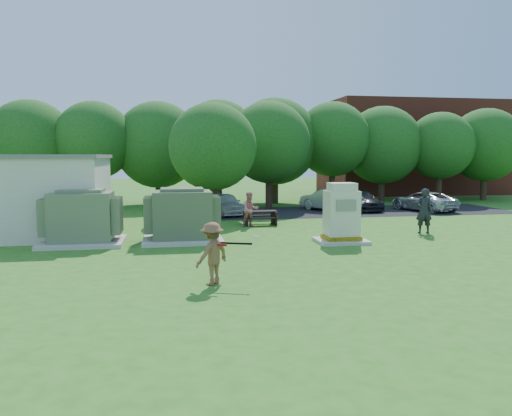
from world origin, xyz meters
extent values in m
plane|color=#2D6619|center=(0.00, 0.00, 0.00)|extent=(120.00, 120.00, 0.00)
cube|color=maroon|center=(18.00, 27.00, 4.00)|extent=(15.00, 8.00, 8.00)
cube|color=#232326|center=(7.00, 13.50, 0.01)|extent=(20.00, 6.00, 0.01)
cube|color=beige|center=(-6.50, 4.50, 0.07)|extent=(3.00, 2.40, 0.15)
cube|color=#626F4F|center=(-6.50, 4.50, 1.05)|extent=(2.20, 1.80, 1.80)
cube|color=#626F4F|center=(-6.50, 4.50, 2.01)|extent=(1.60, 1.30, 0.12)
cube|color=#626F4F|center=(-7.77, 4.50, 1.07)|extent=(0.32, 1.50, 1.35)
cube|color=#626F4F|center=(-5.23, 4.50, 1.07)|extent=(0.32, 1.50, 1.35)
cube|color=beige|center=(-2.80, 4.50, 0.07)|extent=(3.00, 2.40, 0.15)
cube|color=#505C40|center=(-2.80, 4.50, 1.05)|extent=(2.20, 1.80, 1.80)
cube|color=#505C40|center=(-2.80, 4.50, 2.01)|extent=(1.60, 1.30, 0.12)
cube|color=#505C40|center=(-4.07, 4.50, 1.07)|extent=(0.32, 1.50, 1.35)
cube|color=#505C40|center=(-1.53, 4.50, 1.07)|extent=(0.32, 1.50, 1.35)
cube|color=beige|center=(3.15, 3.18, 0.06)|extent=(1.88, 1.53, 0.13)
cube|color=yellow|center=(3.15, 3.18, 0.20)|extent=(1.32, 1.07, 0.15)
cube|color=beige|center=(3.15, 3.18, 1.13)|extent=(1.19, 0.94, 1.71)
cube|color=beige|center=(3.15, 3.18, 2.14)|extent=(0.98, 0.77, 0.30)
cube|color=gray|center=(3.15, 2.68, 1.47)|extent=(0.77, 0.03, 0.43)
cube|color=black|center=(0.98, 8.55, 0.65)|extent=(1.59, 0.62, 0.05)
cube|color=black|center=(0.98, 9.03, 0.39)|extent=(1.59, 0.22, 0.04)
cube|color=black|center=(0.98, 8.06, 0.39)|extent=(1.59, 0.22, 0.04)
cube|color=black|center=(0.29, 8.55, 0.33)|extent=(0.07, 1.19, 0.65)
cube|color=black|center=(1.67, 8.55, 0.33)|extent=(0.07, 1.19, 0.65)
imported|color=brown|center=(-2.22, -2.22, 0.81)|extent=(1.18, 1.14, 1.62)
imported|color=black|center=(7.39, 4.76, 0.96)|extent=(0.76, 0.56, 1.92)
imported|color=#D16E73|center=(0.41, 7.94, 0.82)|extent=(0.88, 0.74, 1.63)
imported|color=silver|center=(-0.22, 12.99, 0.62)|extent=(2.27, 3.90, 1.25)
imported|color=#B9B9BE|center=(6.20, 13.80, 0.68)|extent=(3.04, 4.35, 1.36)
imported|color=black|center=(8.11, 14.03, 0.61)|extent=(2.03, 4.33, 1.22)
imported|color=silver|center=(11.79, 12.96, 0.58)|extent=(3.12, 4.56, 1.16)
cylinder|color=black|center=(-1.61, -2.26, 1.06)|extent=(0.82, 0.33, 0.06)
cylinder|color=maroon|center=(-1.97, -2.42, 1.06)|extent=(0.23, 0.13, 0.06)
sphere|color=white|center=(-1.09, -2.29, 1.21)|extent=(0.09, 0.09, 0.09)
cylinder|color=#47301E|center=(-12.00, 19.40, 1.20)|extent=(0.44, 0.44, 2.40)
sphere|color=#235B1C|center=(-12.00, 19.40, 4.08)|extent=(5.60, 5.60, 5.60)
cylinder|color=#47301E|center=(-8.00, 18.80, 1.40)|extent=(0.44, 0.44, 2.80)
sphere|color=#235B1C|center=(-8.00, 18.80, 4.30)|extent=(5.00, 5.00, 5.00)
cylinder|color=#47301E|center=(-4.00, 19.60, 1.15)|extent=(0.44, 0.44, 2.30)
sphere|color=#235B1C|center=(-4.00, 19.60, 4.04)|extent=(5.80, 5.80, 5.80)
cylinder|color=#47301E|center=(0.00, 18.70, 1.35)|extent=(0.44, 0.44, 2.70)
sphere|color=#235B1C|center=(0.00, 18.70, 4.32)|extent=(5.40, 5.40, 5.40)
cylinder|color=#47301E|center=(4.00, 19.30, 1.25)|extent=(0.44, 0.44, 2.50)
sphere|color=#235B1C|center=(4.00, 19.30, 4.30)|extent=(6.00, 6.00, 6.00)
cylinder|color=#47301E|center=(8.00, 18.90, 1.45)|extent=(0.44, 0.44, 2.90)
sphere|color=#235B1C|center=(8.00, 18.90, 4.46)|extent=(5.20, 5.20, 5.20)
cylinder|color=#47301E|center=(12.00, 19.50, 1.20)|extent=(0.44, 0.44, 2.40)
sphere|color=#235B1C|center=(12.00, 19.50, 4.08)|extent=(5.60, 5.60, 5.60)
cylinder|color=#47301E|center=(16.00, 18.60, 1.30)|extent=(0.44, 0.44, 2.60)
sphere|color=#235B1C|center=(16.00, 18.60, 4.04)|extent=(4.80, 4.80, 4.80)
cylinder|color=#47301E|center=(20.00, 19.20, 1.25)|extent=(0.44, 0.44, 2.50)
sphere|color=#235B1C|center=(20.00, 19.20, 4.12)|extent=(5.40, 5.40, 5.40)
cylinder|color=#47301E|center=(-1.00, 11.50, 1.20)|extent=(0.44, 0.44, 2.40)
sphere|color=#235B1C|center=(-1.00, 11.50, 3.78)|extent=(4.60, 4.60, 4.60)
cylinder|color=#47301E|center=(3.00, 16.50, 1.30)|extent=(0.44, 0.44, 2.60)
sphere|color=#235B1C|center=(3.00, 16.50, 4.16)|extent=(5.20, 5.20, 5.20)
camera|label=1|loc=(-3.25, -14.78, 3.29)|focal=35.00mm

